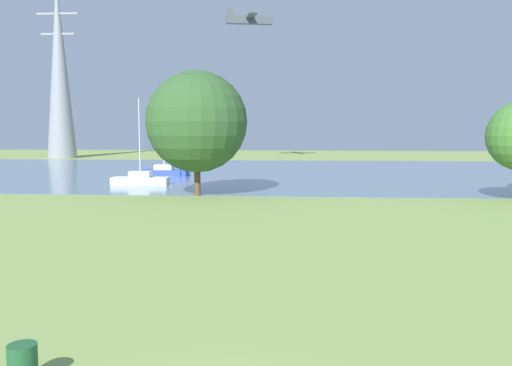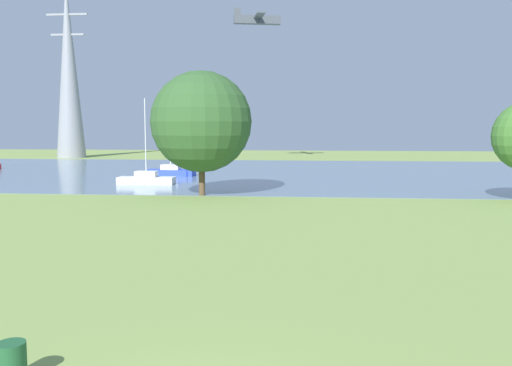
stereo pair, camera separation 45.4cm
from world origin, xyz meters
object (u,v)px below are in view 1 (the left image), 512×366
(light_aircraft, at_px, (249,20))
(sailboat_blue, at_px, (164,171))
(sailboat_white, at_px, (140,179))
(tree_west_near, at_px, (197,122))
(electricity_pylon, at_px, (59,69))
(litter_bin, at_px, (23,365))

(light_aircraft, bearing_deg, sailboat_blue, -105.73)
(sailboat_blue, bearing_deg, sailboat_white, -90.81)
(tree_west_near, relative_size, electricity_pylon, 0.32)
(sailboat_blue, xyz_separation_m, tree_west_near, (6.08, -14.99, 4.76))
(sailboat_blue, bearing_deg, electricity_pylon, 128.66)
(sailboat_white, distance_m, sailboat_blue, 7.94)
(sailboat_white, xyz_separation_m, electricity_pylon, (-22.97, 36.79, 13.17))
(electricity_pylon, bearing_deg, tree_west_near, -56.38)
(tree_west_near, distance_m, light_aircraft, 40.59)
(sailboat_blue, distance_m, electricity_pylon, 39.22)
(litter_bin, xyz_separation_m, electricity_pylon, (-30.94, 72.25, 13.23))
(litter_bin, xyz_separation_m, sailboat_white, (-7.97, 35.46, 0.07))
(sailboat_white, bearing_deg, tree_west_near, -48.73)
(sailboat_white, relative_size, tree_west_near, 0.82)
(tree_west_near, xyz_separation_m, electricity_pylon, (-29.16, 43.84, 8.39))
(sailboat_white, bearing_deg, light_aircraft, 77.97)
(sailboat_blue, relative_size, tree_west_near, 0.91)
(sailboat_blue, bearing_deg, light_aircraft, 74.27)
(litter_bin, distance_m, light_aircraft, 69.12)
(tree_west_near, relative_size, light_aircraft, 1.05)
(sailboat_white, distance_m, tree_west_near, 10.53)
(sailboat_white, distance_m, electricity_pylon, 45.33)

